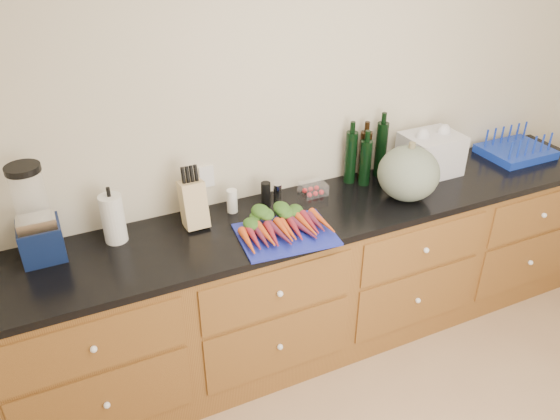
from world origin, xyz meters
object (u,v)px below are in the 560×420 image
carrots (283,226)px  paper_towel (113,219)px  dish_rack (516,149)px  tomato_box (313,189)px  cutting_board (286,235)px  squash (408,173)px  blender_appliance (36,219)px  knife_block (194,204)px

carrots → paper_towel: 0.84m
carrots → paper_towel: paper_towel is taller
paper_towel → dish_rack: 2.58m
tomato_box → cutting_board: bearing=-135.1°
carrots → squash: squash is taller
cutting_board → dish_rack: bearing=7.6°
carrots → dish_rack: bearing=6.5°
squash → blender_appliance: blender_appliance is taller
knife_block → dish_rack: bearing=-1.6°
paper_towel → dish_rack: size_ratio=0.59×
paper_towel → knife_block: (0.40, -0.02, -0.00)m
carrots → knife_block: size_ratio=1.88×
squash → dish_rack: bearing=9.6°
squash → dish_rack: (1.00, 0.17, -0.11)m
squash → knife_block: bearing=168.9°
tomato_box → dish_rack: size_ratio=0.34×
paper_towel → tomato_box: paper_towel is taller
cutting_board → squash: 0.81m
carrots → blender_appliance: (-1.12, 0.28, 0.17)m
carrots → knife_block: knife_block is taller
carrots → blender_appliance: size_ratio=0.95×
dish_rack → tomato_box: bearing=176.5°
blender_appliance → tomato_box: bearing=0.5°
knife_block → dish_rack: (2.17, -0.06, -0.08)m
squash → dish_rack: squash is taller
paper_towel → cutting_board: bearing=-22.2°
cutting_board → tomato_box: size_ratio=3.32×
carrots → tomato_box: size_ratio=3.19×
blender_appliance → carrots: bearing=-14.1°
paper_towel → dish_rack: (2.58, -0.08, -0.08)m
blender_appliance → paper_towel: bearing=0.4°
knife_block → blender_appliance: bearing=178.7°
knife_block → tomato_box: knife_block is taller
squash → paper_towel: (-1.57, 0.25, -0.03)m
carrots → blender_appliance: 1.17m
paper_towel → tomato_box: (1.12, 0.01, -0.09)m
blender_appliance → knife_block: blender_appliance is taller
cutting_board → carrots: size_ratio=1.04×
knife_block → tomato_box: bearing=2.4°
dish_rack → carrots: bearing=-173.5°
carrots → cutting_board: bearing=-90.0°
cutting_board → paper_towel: paper_towel is taller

